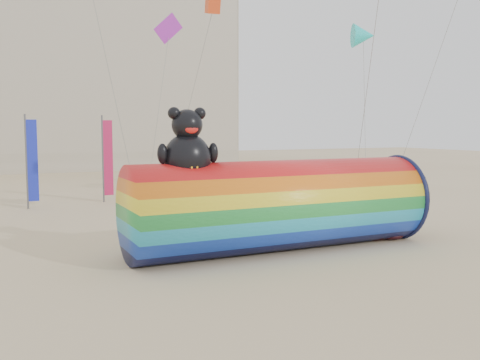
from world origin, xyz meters
name	(u,v)px	position (x,y,z in m)	size (l,w,h in m)	color
ground	(245,249)	(0.00, 0.00, 0.00)	(160.00, 160.00, 0.00)	#CCB58C
windsock_assembly	(280,203)	(1.12, -0.56, 1.72)	(11.26, 3.43, 5.19)	red
kite_handler	(350,216)	(4.80, 0.15, 0.86)	(0.63, 0.41, 1.72)	#54555C
fabric_bundle	(378,235)	(5.53, -0.71, 0.17)	(2.62, 1.35, 0.41)	#3B0A11
festival_banners	(112,158)	(-1.53, 15.15, 2.64)	(10.37, 2.30, 5.20)	#59595E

